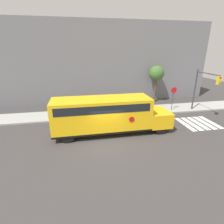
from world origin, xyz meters
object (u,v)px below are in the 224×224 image
Objects in this scene: school_bus at (107,114)px; tree_near_sidewalk at (156,74)px; stop_sign at (173,96)px; traffic_light at (203,85)px.

tree_near_sidewalk is at bearing 45.82° from school_bus.
school_bus is at bearing -153.29° from stop_sign.
tree_near_sidewalk is at bearing 118.19° from traffic_light.
school_bus is 2.10× the size of traffic_light.
stop_sign is 4.49m from tree_near_sidewalk.
stop_sign is (8.43, 4.24, 0.07)m from school_bus.
tree_near_sidewalk reaches higher than stop_sign.
stop_sign is at bearing 26.71° from school_bus.
traffic_light reaches higher than school_bus.
tree_near_sidewalk reaches higher than traffic_light.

